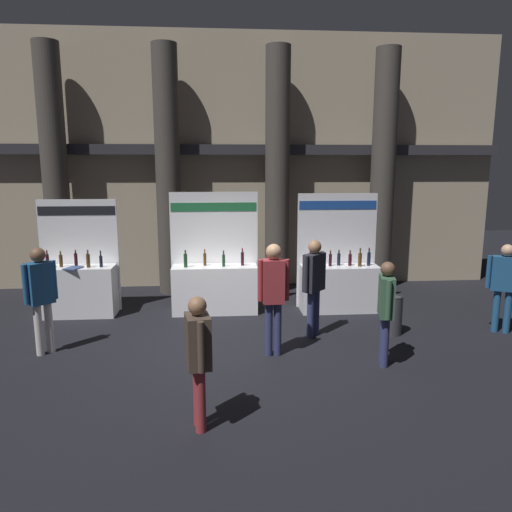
% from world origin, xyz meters
% --- Properties ---
extents(ground_plane, '(27.29, 27.29, 0.00)m').
position_xyz_m(ground_plane, '(0.00, 0.00, 0.00)').
color(ground_plane, black).
extents(hall_colonnade, '(13.64, 1.12, 6.14)m').
position_xyz_m(hall_colonnade, '(-0.00, 4.16, 3.01)').
color(hall_colonnade, tan).
rests_on(hall_colonnade, ground_plane).
extents(exhibitor_booth_0, '(1.58, 0.74, 2.33)m').
position_xyz_m(exhibitor_booth_0, '(-2.99, 1.95, 0.60)').
color(exhibitor_booth_0, white).
rests_on(exhibitor_booth_0, ground_plane).
extents(exhibitor_booth_1, '(1.82, 0.66, 2.47)m').
position_xyz_m(exhibitor_booth_1, '(-0.22, 1.95, 0.61)').
color(exhibitor_booth_1, white).
rests_on(exhibitor_booth_1, ground_plane).
extents(exhibitor_booth_2, '(1.68, 0.66, 2.43)m').
position_xyz_m(exhibitor_booth_2, '(2.37, 1.87, 0.60)').
color(exhibitor_booth_2, white).
rests_on(exhibitor_booth_2, ground_plane).
extents(trash_bin, '(0.38, 0.38, 0.71)m').
position_xyz_m(trash_bin, '(2.96, 0.35, 0.36)').
color(trash_bin, '#38383D').
rests_on(trash_bin, ground_plane).
extents(visitor_1, '(0.30, 0.61, 1.61)m').
position_xyz_m(visitor_1, '(2.36, -0.98, 0.96)').
color(visitor_1, navy).
rests_on(visitor_1, ground_plane).
extents(visitor_2, '(0.50, 0.25, 1.82)m').
position_xyz_m(visitor_2, '(0.72, -0.48, 1.09)').
color(visitor_2, navy).
rests_on(visitor_2, ground_plane).
extents(visitor_3, '(0.45, 0.47, 1.74)m').
position_xyz_m(visitor_3, '(1.53, 0.34, 1.04)').
color(visitor_3, navy).
rests_on(visitor_3, ground_plane).
extents(visitor_4, '(0.57, 0.39, 1.63)m').
position_xyz_m(visitor_4, '(4.99, 0.27, 0.98)').
color(visitor_4, navy).
rests_on(visitor_4, ground_plane).
extents(visitor_5, '(0.43, 0.42, 1.75)m').
position_xyz_m(visitor_5, '(-2.96, -0.12, 1.04)').
color(visitor_5, silver).
rests_on(visitor_5, ground_plane).
extents(visitor_6, '(0.32, 0.53, 1.58)m').
position_xyz_m(visitor_6, '(-0.38, -2.59, 0.94)').
color(visitor_6, maroon).
rests_on(visitor_6, ground_plane).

